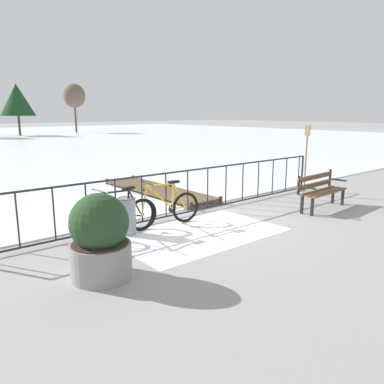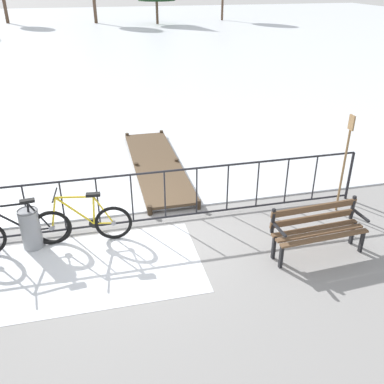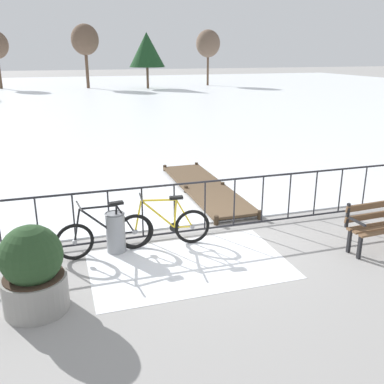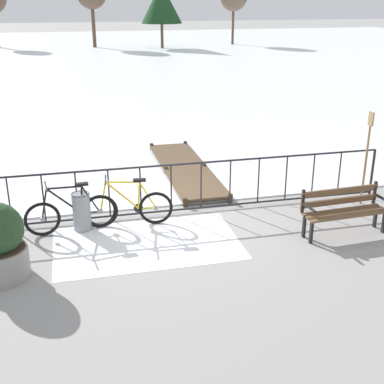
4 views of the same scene
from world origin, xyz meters
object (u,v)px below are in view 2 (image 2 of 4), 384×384
park_bench (317,226)px  trash_bin (31,229)px  bicycle_near_railing (19,232)px  oar_upright (345,158)px  bicycle_second (83,223)px

park_bench → trash_bin: 4.87m
bicycle_near_railing → oar_upright: bearing=-0.3°
trash_bin → oar_upright: oar_upright is taller
bicycle_near_railing → oar_upright: oar_upright is taller
trash_bin → oar_upright: size_ratio=0.37×
bicycle_second → oar_upright: oar_upright is taller
bicycle_near_railing → oar_upright: size_ratio=0.86×
trash_bin → bicycle_near_railing: bearing=-164.3°
park_bench → trash_bin: size_ratio=2.22×
bicycle_near_railing → trash_bin: bearing=15.7°
trash_bin → bicycle_second: bearing=-2.0°
trash_bin → oar_upright: (5.83, -0.08, 0.76)m
trash_bin → oar_upright: 5.88m
bicycle_second → bicycle_near_railing: bearing=-178.8°
bicycle_second → trash_bin: (-0.88, 0.03, 0.00)m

